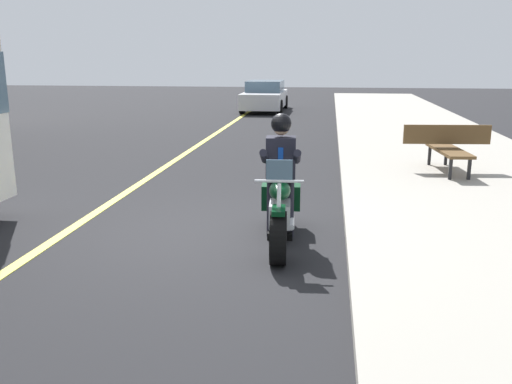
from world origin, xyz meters
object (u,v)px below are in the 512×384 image
(motorcycle_main, at_px, (280,210))
(rider_main, at_px, (281,165))
(car_dark, at_px, (265,96))
(bench_sidewalk, at_px, (448,144))

(motorcycle_main, relative_size, rider_main, 1.27)
(rider_main, distance_m, car_dark, 18.79)
(car_dark, distance_m, bench_sidewalk, 15.30)
(motorcycle_main, height_order, car_dark, car_dark)
(car_dark, bearing_deg, rider_main, 7.38)
(rider_main, relative_size, bench_sidewalk, 0.95)
(motorcycle_main, relative_size, car_dark, 0.48)
(bench_sidewalk, bearing_deg, rider_main, -35.46)
(rider_main, xyz_separation_m, car_dark, (-18.63, -2.41, -0.35))
(motorcycle_main, xyz_separation_m, bench_sidewalk, (-4.55, 3.09, 0.26))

